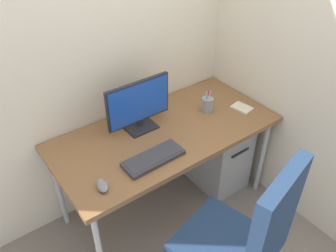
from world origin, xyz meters
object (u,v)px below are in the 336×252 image
at_px(keyboard, 153,158).
at_px(notebook, 242,108).
at_px(monitor, 139,104).
at_px(pen_holder, 207,104).
at_px(mouse, 102,186).
at_px(office_chair, 241,241).
at_px(filing_cabinet, 216,149).

xyz_separation_m(keyboard, notebook, (0.85, 0.08, -0.01)).
bearing_deg(monitor, pen_holder, -14.02).
relative_size(mouse, pen_holder, 0.62).
xyz_separation_m(pen_holder, notebook, (0.23, -0.14, -0.05)).
height_order(office_chair, monitor, office_chair).
xyz_separation_m(office_chair, filing_cabinet, (0.63, 0.85, -0.24)).
bearing_deg(mouse, monitor, 48.80).
height_order(mouse, notebook, mouse).
bearing_deg(mouse, office_chair, -40.87).
bearing_deg(filing_cabinet, office_chair, -126.69).
distance_m(filing_cabinet, mouse, 1.21).
relative_size(filing_cabinet, keyboard, 1.67).
bearing_deg(office_chair, filing_cabinet, 53.31).
height_order(filing_cabinet, mouse, mouse).
bearing_deg(office_chair, monitor, 89.92).
distance_m(filing_cabinet, pen_holder, 0.49).
height_order(filing_cabinet, monitor, monitor).
distance_m(office_chair, keyboard, 0.69).
relative_size(filing_cabinet, notebook, 4.58).
bearing_deg(notebook, mouse, 174.60).
bearing_deg(office_chair, notebook, 44.79).
relative_size(office_chair, keyboard, 2.92).
relative_size(filing_cabinet, monitor, 1.40).
relative_size(filing_cabinet, mouse, 6.12).
xyz_separation_m(filing_cabinet, mouse, (-1.11, -0.22, 0.44)).
distance_m(office_chair, filing_cabinet, 1.08).
bearing_deg(monitor, keyboard, -109.33).
bearing_deg(mouse, pen_holder, 25.27).
relative_size(filing_cabinet, pen_holder, 3.78).
relative_size(mouse, notebook, 0.75).
xyz_separation_m(keyboard, pen_holder, (0.62, 0.21, 0.04)).
xyz_separation_m(monitor, notebook, (0.73, -0.26, -0.18)).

